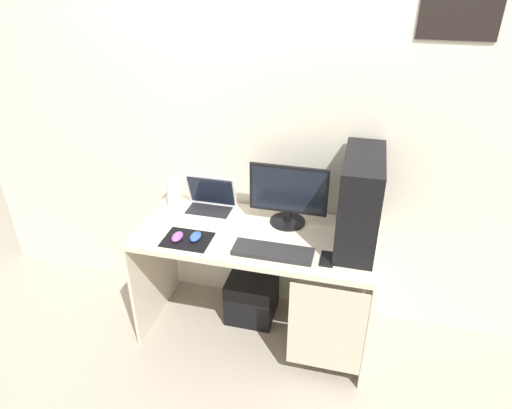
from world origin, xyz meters
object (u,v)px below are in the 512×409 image
mouse_left (196,237)px  subwoofer (252,296)px  monitor (288,196)px  cell_phone (327,259)px  keyboard (273,252)px  pc_tower (360,201)px  laptop (209,205)px  mouse_right (177,237)px  speaker (174,192)px

mouse_left → subwoofer: mouse_left is taller
monitor → cell_phone: 0.44m
keyboard → subwoofer: bearing=122.8°
pc_tower → mouse_left: pc_tower is taller
pc_tower → keyboard: size_ratio=1.19×
laptop → mouse_left: (0.03, -0.31, -0.02)m
pc_tower → monitor: size_ratio=1.13×
keyboard → mouse_right: bearing=-179.5°
cell_phone → keyboard: bearing=-177.2°
mouse_left → mouse_right: 0.10m
monitor → speaker: size_ratio=2.53×
laptop → cell_phone: size_ratio=2.33×
monitor → mouse_right: monitor is taller
monitor → pc_tower: bearing=-14.2°
monitor → speaker: bearing=176.2°
laptop → keyboard: bearing=-35.7°
monitor → laptop: monitor is taller
keyboard → subwoofer: keyboard is taller
speaker → cell_phone: 1.05m
laptop → speaker: size_ratio=1.73×
pc_tower → speaker: size_ratio=2.86×
speaker → mouse_left: (0.27, -0.34, -0.07)m
speaker → keyboard: size_ratio=0.42×
laptop → cell_phone: bearing=-23.3°
pc_tower → keyboard: pc_tower is taller
mouse_left → mouse_right: same height
mouse_left → pc_tower: bearing=13.2°
speaker → pc_tower: bearing=-7.5°
keyboard → subwoofer: (-0.19, 0.30, -0.59)m
pc_tower → keyboard: 0.52m
keyboard → speaker: bearing=152.7°
mouse_right → mouse_left: bearing=14.7°
subwoofer → monitor: bearing=3.9°
mouse_left → subwoofer: size_ratio=0.32×
cell_phone → subwoofer: (-0.47, 0.29, -0.59)m
mouse_left → cell_phone: mouse_left is taller
keyboard → cell_phone: (0.28, 0.01, -0.01)m
monitor → cell_phone: (0.26, -0.30, -0.17)m
keyboard → cell_phone: bearing=2.8°
speaker → cell_phone: (0.99, -0.35, -0.08)m
mouse_right → cell_phone: 0.81m
mouse_left → cell_phone: size_ratio=0.74×
speaker → keyboard: bearing=-27.3°
monitor → mouse_right: (-0.55, -0.32, -0.16)m
keyboard → cell_phone: 0.28m
monitor → keyboard: 0.36m
monitor → keyboard: bearing=-93.0°
cell_phone → subwoofer: 0.81m
speaker → subwoofer: (0.51, -0.06, -0.67)m
laptop → mouse_right: size_ratio=3.16×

